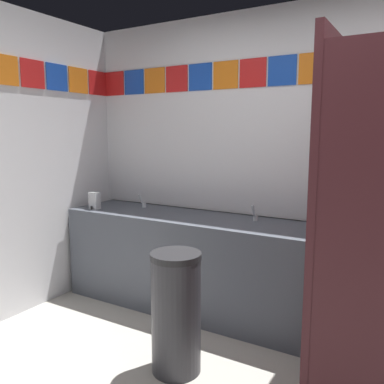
# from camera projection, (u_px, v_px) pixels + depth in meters

# --- Properties ---
(wall_back) EXTENTS (4.21, 0.09, 2.52)m
(wall_back) POSITION_uv_depth(u_px,v_px,m) (311.00, 165.00, 3.19)
(wall_back) COLOR silver
(wall_back) RESTS_ON ground_plane
(vanity_counter) EXTENTS (2.25, 0.62, 0.82)m
(vanity_counter) POSITION_uv_depth(u_px,v_px,m) (189.00, 261.00, 3.48)
(vanity_counter) COLOR #4C515B
(vanity_counter) RESTS_ON ground_plane
(faucet_left) EXTENTS (0.04, 0.10, 0.14)m
(faucet_left) POSITION_uv_depth(u_px,v_px,m) (143.00, 202.00, 3.77)
(faucet_left) COLOR silver
(faucet_left) RESTS_ON vanity_counter
(faucet_right) EXTENTS (0.04, 0.10, 0.14)m
(faucet_right) POSITION_uv_depth(u_px,v_px,m) (255.00, 215.00, 3.21)
(faucet_right) COLOR silver
(faucet_right) RESTS_ON vanity_counter
(soap_dispenser) EXTENTS (0.09, 0.09, 0.16)m
(soap_dispenser) POSITION_uv_depth(u_px,v_px,m) (95.00, 201.00, 3.71)
(soap_dispenser) COLOR #B7BABF
(soap_dispenser) RESTS_ON vanity_counter
(stall_divider) EXTENTS (0.92, 1.54, 1.97)m
(stall_divider) POSITION_uv_depth(u_px,v_px,m) (366.00, 241.00, 2.03)
(stall_divider) COLOR #471E23
(stall_divider) RESTS_ON ground_plane
(trash_bin) EXTENTS (0.32, 0.32, 0.79)m
(trash_bin) POSITION_uv_depth(u_px,v_px,m) (176.00, 312.00, 2.55)
(trash_bin) COLOR #333338
(trash_bin) RESTS_ON ground_plane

